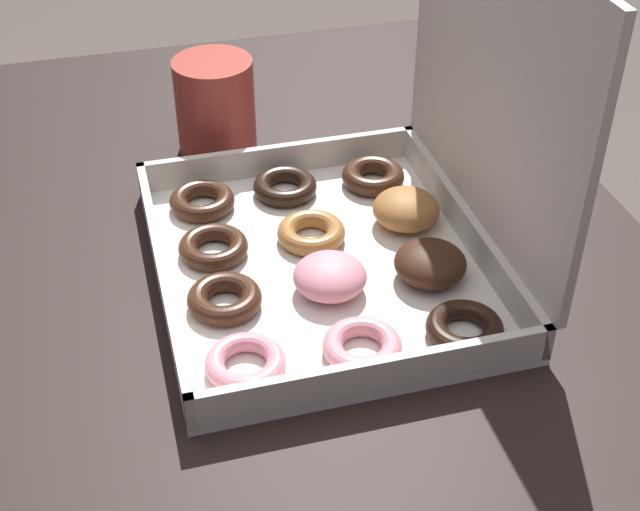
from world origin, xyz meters
TOP-DOWN VIEW (x-y plane):
  - dining_table at (0.00, 0.00)m, footprint 1.20×0.72m
  - donut_box at (-0.07, 0.08)m, footprint 0.34×0.30m
  - coffee_mug at (-0.31, -0.01)m, footprint 0.09×0.09m

SIDE VIEW (x-z plane):
  - dining_table at x=0.00m, z-range 0.25..0.95m
  - coffee_mug at x=-0.31m, z-range 0.70..0.81m
  - donut_box at x=-0.07m, z-range 0.61..0.90m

